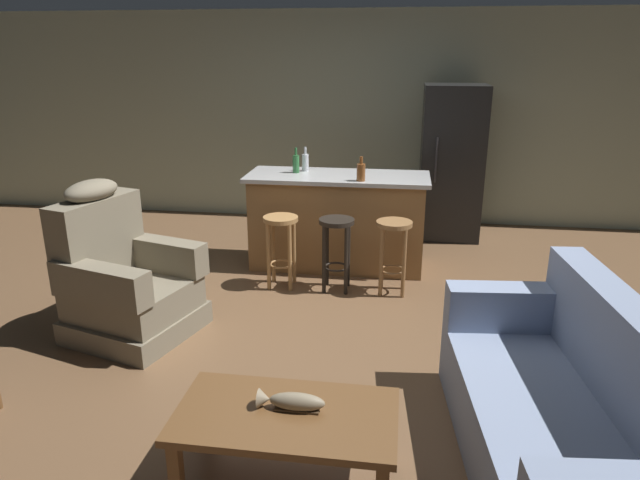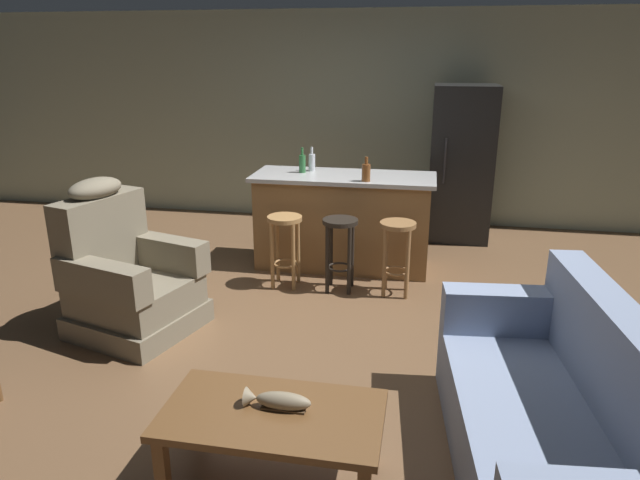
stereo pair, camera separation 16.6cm
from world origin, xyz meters
TOP-DOWN VIEW (x-y plane):
  - ground_plane at (0.00, 0.00)m, footprint 12.00×12.00m
  - back_wall at (0.00, 3.12)m, footprint 12.00×0.05m
  - coffee_table at (0.12, -1.81)m, footprint 1.10×0.60m
  - fish_figurine at (0.13, -1.78)m, footprint 0.34×0.10m
  - couch at (1.52, -1.54)m, footprint 1.02×1.97m
  - recliner_near_lamp at (-1.46, -0.35)m, footprint 1.04×1.04m
  - kitchen_island at (0.00, 1.35)m, footprint 1.80×0.70m
  - bar_stool_left at (-0.45, 0.72)m, footprint 0.32×0.32m
  - bar_stool_middle at (0.07, 0.72)m, footprint 0.32×0.32m
  - bar_stool_right at (0.58, 0.72)m, footprint 0.32×0.32m
  - refrigerator at (1.18, 2.55)m, footprint 0.70×0.69m
  - bottle_tall_green at (-0.43, 1.40)m, footprint 0.07×0.07m
  - bottle_short_amber at (-0.35, 1.49)m, footprint 0.07×0.07m
  - bottle_wine_dark at (0.25, 1.11)m, footprint 0.08×0.08m

SIDE VIEW (x-z plane):
  - ground_plane at x=0.00m, z-range 0.00..0.00m
  - couch at x=1.52m, z-range -0.13..0.81m
  - coffee_table at x=0.12m, z-range 0.15..0.57m
  - recliner_near_lamp at x=-1.46m, z-range -0.18..1.02m
  - fish_figurine at x=0.13m, z-range 0.41..0.51m
  - bar_stool_left at x=-0.45m, z-range 0.13..0.81m
  - bar_stool_middle at x=0.07m, z-range 0.13..0.81m
  - bar_stool_right at x=0.58m, z-range 0.13..0.81m
  - kitchen_island at x=0.00m, z-range 0.00..0.95m
  - refrigerator at x=1.18m, z-range 0.00..1.76m
  - bottle_wine_dark at x=0.25m, z-range 0.92..1.15m
  - bottle_short_amber at x=-0.35m, z-range 0.92..1.16m
  - bottle_tall_green at x=-0.43m, z-range 0.92..1.17m
  - back_wall at x=0.00m, z-range 0.00..2.60m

